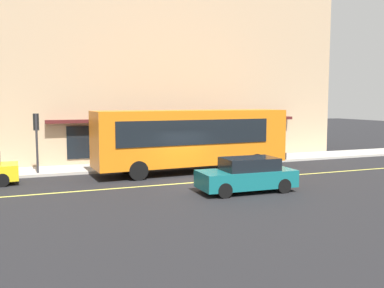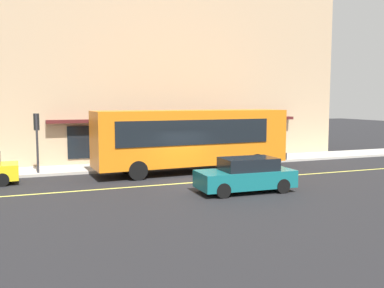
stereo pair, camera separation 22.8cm
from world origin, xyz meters
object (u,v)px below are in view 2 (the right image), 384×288
at_px(bus, 193,137).
at_px(pedestrian_near_storefront, 97,149).
at_px(pedestrian_at_corner, 120,147).
at_px(traffic_light, 37,129).
at_px(car_teal, 246,175).

height_order(bus, pedestrian_near_storefront, bus).
bearing_deg(pedestrian_at_corner, pedestrian_near_storefront, 169.83).
bearing_deg(traffic_light, pedestrian_near_storefront, 27.40).
relative_size(traffic_light, car_teal, 0.74).
height_order(traffic_light, pedestrian_near_storefront, traffic_light).
xyz_separation_m(pedestrian_at_corner, pedestrian_near_storefront, (-1.32, 0.24, -0.09)).
relative_size(pedestrian_at_corner, pedestrian_near_storefront, 1.08).
bearing_deg(traffic_light, car_teal, -42.23).
bearing_deg(pedestrian_near_storefront, bus, -38.95).
height_order(car_teal, pedestrian_near_storefront, pedestrian_near_storefront).
distance_m(car_teal, pedestrian_at_corner, 10.07).
distance_m(bus, pedestrian_at_corner, 5.06).
height_order(bus, traffic_light, bus).
bearing_deg(traffic_light, bus, -14.12).
xyz_separation_m(car_teal, pedestrian_near_storefront, (-5.11, 9.56, 0.35)).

